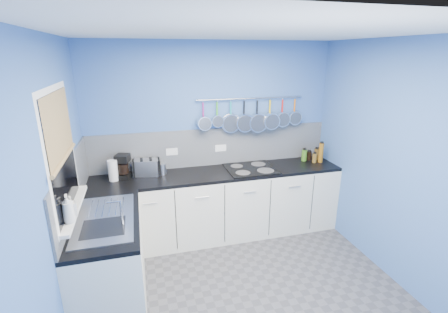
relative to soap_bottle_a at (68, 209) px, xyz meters
name	(u,v)px	position (x,y,z in m)	size (l,w,h in m)	color
floor	(248,296)	(1.53, -0.02, -1.18)	(3.20, 3.00, 0.02)	#47474C
ceiling	(255,30)	(1.53, -0.02, 1.34)	(3.20, 3.00, 0.02)	white
wall_back	(213,139)	(1.53, 1.49, 0.08)	(3.20, 0.02, 2.50)	#3D66AE
wall_front	(362,300)	(1.53, -1.53, 0.08)	(3.20, 0.02, 2.50)	#3D66AE
wall_left	(55,202)	(-0.08, -0.02, 0.08)	(0.02, 3.00, 2.50)	#3D66AE
wall_right	(400,165)	(3.14, -0.02, 0.08)	(0.02, 3.00, 2.50)	#3D66AE
backsplash_back	(213,147)	(1.53, 1.47, -0.02)	(3.20, 0.02, 0.50)	gray
backsplash_left	(73,184)	(-0.06, 0.58, -0.02)	(0.02, 1.80, 0.50)	gray
cabinet_run_back	(219,205)	(1.53, 1.18, -0.74)	(3.20, 0.60, 0.86)	silver
worktop_back	(219,173)	(1.53, 1.18, -0.29)	(3.20, 0.60, 0.04)	black
cabinet_run_left	(111,262)	(0.23, 0.28, -0.74)	(0.60, 1.20, 0.86)	silver
worktop_left	(105,220)	(0.23, 0.28, -0.29)	(0.60, 1.20, 0.04)	black
window_frame	(61,153)	(-0.05, 0.28, 0.38)	(0.01, 1.00, 1.10)	white
window_glass	(62,153)	(-0.04, 0.28, 0.38)	(0.01, 0.90, 1.00)	black
bamboo_blind	(59,126)	(-0.03, 0.28, 0.61)	(0.01, 0.90, 0.55)	tan
window_sill	(74,208)	(-0.02, 0.28, -0.13)	(0.10, 0.98, 0.03)	white
sink_unit	(105,218)	(0.23, 0.28, -0.27)	(0.50, 0.95, 0.01)	silver
mixer_tap	(121,212)	(0.39, 0.10, -0.14)	(0.12, 0.08, 0.26)	silver
socket_left	(172,152)	(0.98, 1.46, -0.04)	(0.15, 0.01, 0.09)	white
socket_right	(221,148)	(1.63, 1.46, -0.04)	(0.15, 0.01, 0.09)	white
pot_rail	(251,98)	(2.03, 1.43, 0.61)	(0.02, 0.02, 1.45)	silver
soap_bottle_a	(68,209)	(0.00, 0.00, 0.00)	(0.09, 0.09, 0.24)	white
soap_bottle_b	(71,206)	(0.00, 0.12, -0.03)	(0.08, 0.08, 0.17)	white
paper_towel	(113,171)	(0.26, 1.23, -0.14)	(0.11, 0.11, 0.25)	white
coffee_maker	(123,167)	(0.37, 1.28, -0.12)	(0.16, 0.18, 0.29)	black
toaster	(147,167)	(0.65, 1.31, -0.17)	(0.31, 0.17, 0.20)	silver
canister	(162,169)	(0.83, 1.29, -0.20)	(0.09, 0.09, 0.13)	silver
hob	(251,169)	(1.96, 1.17, -0.26)	(0.63, 0.55, 0.01)	black
pan_0	(203,115)	(1.40, 1.42, 0.43)	(0.18, 0.13, 0.37)	silver
pan_1	(217,113)	(1.58, 1.42, 0.44)	(0.16, 0.08, 0.35)	silver
pan_2	(231,116)	(1.76, 1.42, 0.39)	(0.25, 0.06, 0.44)	silver
pan_3	(244,115)	(1.94, 1.42, 0.39)	(0.24, 0.10, 0.43)	silver
pan_4	(257,115)	(2.12, 1.42, 0.39)	(0.26, 0.10, 0.45)	silver
pan_5	(270,113)	(2.30, 1.42, 0.40)	(0.22, 0.13, 0.41)	silver
pan_6	(282,112)	(2.48, 1.42, 0.41)	(0.21, 0.08, 0.40)	silver
pan_7	(294,111)	(2.67, 1.42, 0.42)	(0.19, 0.07, 0.38)	silver
condiment_0	(317,154)	(3.00, 1.31, -0.19)	(0.07, 0.07, 0.15)	brown
condiment_1	(309,156)	(2.89, 1.32, -0.21)	(0.07, 0.07, 0.12)	black
condiment_2	(304,155)	(2.80, 1.30, -0.19)	(0.07, 0.07, 0.16)	#3F721E
condiment_3	(321,153)	(2.99, 1.19, -0.13)	(0.06, 0.06, 0.27)	#8C5914
condiment_4	(315,158)	(2.90, 1.20, -0.21)	(0.06, 0.06, 0.13)	brown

